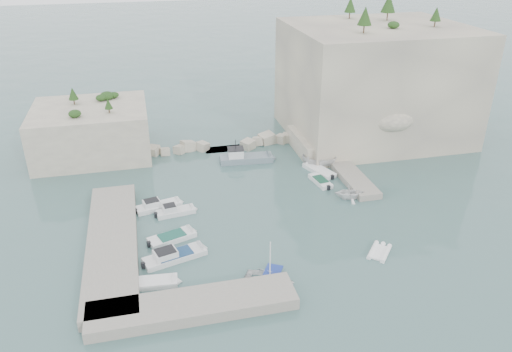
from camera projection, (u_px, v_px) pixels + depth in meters
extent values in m
plane|color=#446665|center=(268.00, 223.00, 56.27)|extent=(400.00, 400.00, 0.00)
cube|color=beige|center=(375.00, 82.00, 77.34)|extent=(26.00, 22.00, 17.00)
cube|color=beige|center=(322.00, 143.00, 74.11)|extent=(8.00, 10.00, 2.50)
cube|color=beige|center=(92.00, 131.00, 72.35)|extent=(16.00, 14.00, 7.00)
cube|color=#9E9689|center=(112.00, 243.00, 51.62)|extent=(5.00, 24.00, 1.10)
cube|color=#9E9689|center=(193.00, 306.00, 43.05)|extent=(18.00, 4.00, 1.10)
cube|color=#9E9689|center=(346.00, 170.00, 67.62)|extent=(3.00, 16.00, 0.80)
cube|color=beige|center=(225.00, 145.00, 74.93)|extent=(28.00, 3.00, 1.40)
imported|color=white|center=(270.00, 282.00, 46.77)|extent=(5.75, 5.27, 0.97)
imported|color=white|center=(349.00, 198.00, 61.37)|extent=(4.17, 3.76, 1.93)
imported|color=silver|center=(318.00, 166.00, 69.67)|extent=(5.19, 3.92, 1.89)
cylinder|color=white|center=(270.00, 260.00, 45.63)|extent=(0.10, 0.10, 4.20)
cone|color=#1E4219|center=(365.00, 16.00, 67.16)|extent=(1.96, 1.96, 2.45)
cone|color=#1E4219|center=(389.00, 3.00, 76.53)|extent=(2.24, 2.24, 2.80)
cone|color=#1E4219|center=(436.00, 14.00, 71.60)|extent=(1.57, 1.57, 1.96)
cone|color=#1E4219|center=(350.00, 5.00, 78.33)|extent=(1.79, 1.79, 2.24)
cone|color=#1E4219|center=(73.00, 93.00, 71.40)|extent=(1.40, 1.40, 1.75)
cone|color=#1E4219|center=(108.00, 104.00, 68.23)|extent=(1.12, 1.12, 1.40)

